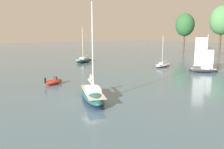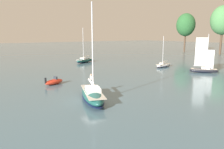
{
  "view_description": "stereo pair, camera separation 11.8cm",
  "coord_description": "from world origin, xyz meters",
  "px_view_note": "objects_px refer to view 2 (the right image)",
  "views": [
    {
      "loc": [
        22.9,
        -13.29,
        8.17
      ],
      "look_at": [
        0.0,
        3.0,
        2.98
      ],
      "focal_mm": 35.0,
      "sensor_mm": 36.0,
      "label": 1
    },
    {
      "loc": [
        22.97,
        -13.19,
        8.17
      ],
      "look_at": [
        0.0,
        3.0,
        2.98
      ],
      "focal_mm": 35.0,
      "sensor_mm": 36.0,
      "label": 2
    }
  ],
  "objects_px": {
    "sailboat_main": "(92,94)",
    "sailboat_moored_near_marina": "(163,65)",
    "tree_shore_left": "(223,20)",
    "sailboat_moored_far_slip": "(85,60)",
    "sailboat_moored_mid_channel": "(204,69)",
    "motor_tender": "(54,82)",
    "tree_shore_center": "(186,25)"
  },
  "relations": [
    {
      "from": "sailboat_moored_near_marina",
      "to": "sailboat_moored_far_slip",
      "type": "distance_m",
      "value": 22.94
    },
    {
      "from": "sailboat_moored_far_slip",
      "to": "motor_tender",
      "type": "distance_m",
      "value": 28.61
    },
    {
      "from": "sailboat_moored_mid_channel",
      "to": "sailboat_moored_near_marina",
      "type": "bearing_deg",
      "value": -175.15
    },
    {
      "from": "tree_shore_center",
      "to": "motor_tender",
      "type": "height_order",
      "value": "tree_shore_center"
    },
    {
      "from": "sailboat_main",
      "to": "sailboat_moored_near_marina",
      "type": "bearing_deg",
      "value": 116.17
    },
    {
      "from": "tree_shore_left",
      "to": "sailboat_moored_near_marina",
      "type": "relative_size",
      "value": 2.53
    },
    {
      "from": "tree_shore_left",
      "to": "sailboat_moored_near_marina",
      "type": "bearing_deg",
      "value": -76.96
    },
    {
      "from": "tree_shore_left",
      "to": "sailboat_moored_far_slip",
      "type": "relative_size",
      "value": 1.96
    },
    {
      "from": "sailboat_moored_mid_channel",
      "to": "motor_tender",
      "type": "bearing_deg",
      "value": -104.21
    },
    {
      "from": "tree_shore_left",
      "to": "tree_shore_center",
      "type": "xyz_separation_m",
      "value": [
        -18.03,
        0.82,
        -1.2
      ]
    },
    {
      "from": "sailboat_main",
      "to": "sailboat_moored_mid_channel",
      "type": "xyz_separation_m",
      "value": [
        -3.63,
        29.83,
        -0.09
      ]
    },
    {
      "from": "sailboat_main",
      "to": "sailboat_moored_mid_channel",
      "type": "height_order",
      "value": "sailboat_main"
    },
    {
      "from": "sailboat_moored_near_marina",
      "to": "tree_shore_center",
      "type": "bearing_deg",
      "value": 121.52
    },
    {
      "from": "sailboat_moored_mid_channel",
      "to": "motor_tender",
      "type": "xyz_separation_m",
      "value": [
        -7.75,
        -30.59,
        -0.27
      ]
    },
    {
      "from": "sailboat_moored_far_slip",
      "to": "sailboat_moored_near_marina",
      "type": "bearing_deg",
      "value": 31.36
    },
    {
      "from": "tree_shore_left",
      "to": "sailboat_moored_mid_channel",
      "type": "height_order",
      "value": "tree_shore_left"
    },
    {
      "from": "tree_shore_center",
      "to": "tree_shore_left",
      "type": "bearing_deg",
      "value": -2.59
    },
    {
      "from": "tree_shore_left",
      "to": "sailboat_moored_near_marina",
      "type": "distance_m",
      "value": 48.96
    },
    {
      "from": "tree_shore_center",
      "to": "sailboat_moored_mid_channel",
      "type": "height_order",
      "value": "tree_shore_center"
    },
    {
      "from": "tree_shore_center",
      "to": "sailboat_moored_near_marina",
      "type": "relative_size",
      "value": 2.31
    },
    {
      "from": "sailboat_moored_near_marina",
      "to": "motor_tender",
      "type": "relative_size",
      "value": 2.02
    },
    {
      "from": "sailboat_main",
      "to": "sailboat_moored_near_marina",
      "type": "distance_m",
      "value": 32.24
    },
    {
      "from": "sailboat_moored_far_slip",
      "to": "sailboat_moored_mid_channel",
      "type": "bearing_deg",
      "value": 23.04
    },
    {
      "from": "tree_shore_left",
      "to": "sailboat_moored_mid_channel",
      "type": "bearing_deg",
      "value": -64.76
    },
    {
      "from": "sailboat_moored_mid_channel",
      "to": "sailboat_main",
      "type": "bearing_deg",
      "value": -83.07
    },
    {
      "from": "sailboat_moored_mid_channel",
      "to": "motor_tender",
      "type": "distance_m",
      "value": 31.55
    },
    {
      "from": "sailboat_moored_mid_channel",
      "to": "tree_shore_left",
      "type": "bearing_deg",
      "value": 115.24
    },
    {
      "from": "sailboat_moored_mid_channel",
      "to": "sailboat_moored_far_slip",
      "type": "distance_m",
      "value": 32.8
    },
    {
      "from": "tree_shore_left",
      "to": "motor_tender",
      "type": "relative_size",
      "value": 5.11
    },
    {
      "from": "sailboat_main",
      "to": "sailboat_moored_far_slip",
      "type": "height_order",
      "value": "sailboat_main"
    },
    {
      "from": "tree_shore_left",
      "to": "sailboat_moored_far_slip",
      "type": "height_order",
      "value": "tree_shore_left"
    },
    {
      "from": "sailboat_moored_far_slip",
      "to": "motor_tender",
      "type": "height_order",
      "value": "sailboat_moored_far_slip"
    }
  ]
}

